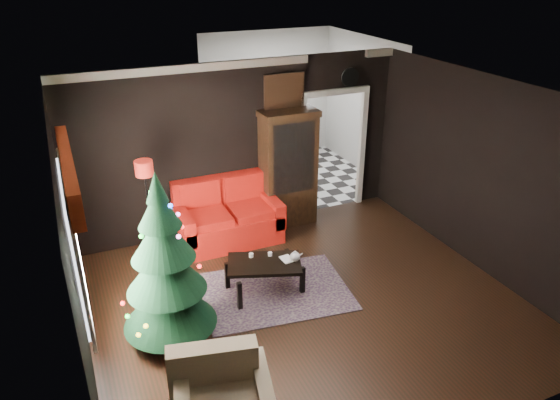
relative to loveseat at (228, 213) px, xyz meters
name	(u,v)px	position (x,y,z in m)	size (l,w,h in m)	color
floor	(307,304)	(0.40, -2.05, -0.50)	(5.50, 5.50, 0.00)	black
ceiling	(312,98)	(0.40, -2.05, 2.30)	(5.50, 5.50, 0.00)	white
wall_back	(240,147)	(0.40, 0.45, 0.90)	(5.50, 5.50, 0.00)	black
wall_front	(444,333)	(0.40, -4.55, 0.90)	(5.50, 5.50, 0.00)	black
wall_left	(72,258)	(-2.35, -2.05, 0.90)	(5.50, 5.50, 0.00)	black
wall_right	(483,176)	(3.15, -2.05, 0.90)	(5.50, 5.50, 0.00)	black
doorway	(332,153)	(2.10, 0.45, 0.55)	(1.10, 0.10, 2.10)	white
left_window	(74,244)	(-2.31, -1.85, 0.95)	(0.05, 1.60, 1.40)	white
valance	(68,171)	(-2.23, -1.85, 1.77)	(0.12, 2.10, 0.35)	maroon
kitchen_floor	(295,178)	(2.10, 1.95, -0.50)	(3.00, 3.00, 0.00)	white
kitchen_window	(268,82)	(2.10, 3.40, 1.20)	(0.70, 0.06, 0.70)	white
rug	(275,291)	(0.12, -1.62, -0.49)	(1.99, 1.45, 0.01)	#614B5B
loveseat	(228,213)	(0.00, 0.00, 0.00)	(1.70, 0.90, 1.00)	#8C000C
curio_cabinet	(288,171)	(1.15, 0.22, 0.45)	(0.90, 0.45, 1.90)	black
floor_lamp	(149,214)	(-1.25, -0.20, 0.33)	(0.28, 0.28, 1.64)	black
christmas_tree	(165,264)	(-1.40, -1.98, 0.55)	(1.11, 1.11, 2.12)	black
coffee_table	(265,276)	(0.00, -1.53, -0.27)	(0.99, 0.59, 0.45)	black
teapot	(295,256)	(0.39, -1.67, 0.03)	(0.16, 0.16, 0.15)	silver
cup_a	(251,255)	(-0.11, -1.33, -0.02)	(0.06, 0.06, 0.05)	white
cup_b	(270,254)	(0.14, -1.41, -0.02)	(0.06, 0.06, 0.05)	white
book	(282,255)	(0.23, -1.60, 0.06)	(0.15, 0.02, 0.20)	olive
wall_clock	(350,77)	(2.35, 0.40, 1.88)	(0.32, 0.32, 0.06)	white
painting	(284,92)	(1.15, 0.41, 1.75)	(0.62, 0.05, 0.52)	tan
kitchen_counter	(273,140)	(2.10, 3.15, -0.05)	(1.80, 0.60, 0.90)	white
kitchen_table	(288,168)	(1.80, 1.65, -0.12)	(0.70, 0.70, 0.75)	brown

